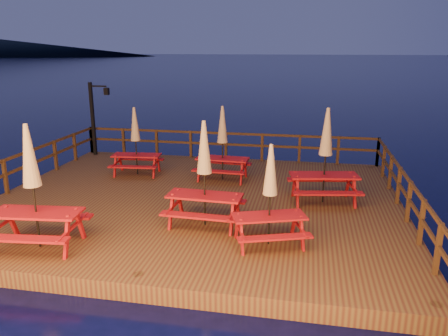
{
  "coord_description": "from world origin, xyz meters",
  "views": [
    {
      "loc": [
        3.19,
        -11.99,
        4.82
      ],
      "look_at": [
        0.75,
        0.6,
        1.22
      ],
      "focal_mm": 35.0,
      "sensor_mm": 36.0,
      "label": 1
    }
  ],
  "objects_px": {
    "lamp_post": "(96,112)",
    "picnic_table_2": "(325,154)",
    "picnic_table_1": "(270,194)",
    "picnic_table_0": "(33,185)"
  },
  "relations": [
    {
      "from": "lamp_post",
      "to": "picnic_table_2",
      "type": "relative_size",
      "value": 1.08
    },
    {
      "from": "lamp_post",
      "to": "picnic_table_2",
      "type": "bearing_deg",
      "value": -24.39
    },
    {
      "from": "picnic_table_2",
      "to": "picnic_table_0",
      "type": "bearing_deg",
      "value": -156.59
    },
    {
      "from": "lamp_post",
      "to": "picnic_table_0",
      "type": "height_order",
      "value": "lamp_post"
    },
    {
      "from": "lamp_post",
      "to": "picnic_table_1",
      "type": "xyz_separation_m",
      "value": [
        7.83,
        -7.28,
        -0.57
      ]
    },
    {
      "from": "picnic_table_2",
      "to": "lamp_post",
      "type": "bearing_deg",
      "value": 145.36
    },
    {
      "from": "picnic_table_0",
      "to": "picnic_table_2",
      "type": "distance_m",
      "value": 7.69
    },
    {
      "from": "picnic_table_1",
      "to": "picnic_table_2",
      "type": "bearing_deg",
      "value": 48.21
    },
    {
      "from": "lamp_post",
      "to": "picnic_table_0",
      "type": "relative_size",
      "value": 1.06
    },
    {
      "from": "lamp_post",
      "to": "picnic_table_2",
      "type": "height_order",
      "value": "lamp_post"
    }
  ]
}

